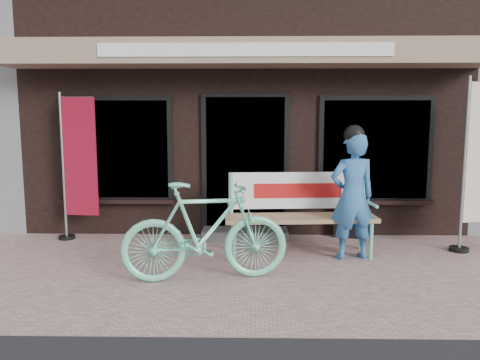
{
  "coord_description": "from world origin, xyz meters",
  "views": [
    {
      "loc": [
        0.06,
        -5.23,
        1.86
      ],
      "look_at": [
        -0.06,
        0.7,
        1.05
      ],
      "focal_mm": 35.0,
      "sensor_mm": 36.0,
      "label": 1
    }
  ],
  "objects_px": {
    "bicycle": "(205,232)",
    "nobori_cream": "(480,162)",
    "person": "(352,194)",
    "bench": "(299,206)",
    "menu_stand": "(350,207)",
    "nobori_red": "(77,165)"
  },
  "relations": [
    {
      "from": "bicycle",
      "to": "nobori_cream",
      "type": "bearing_deg",
      "value": -80.55
    },
    {
      "from": "nobori_cream",
      "to": "person",
      "type": "bearing_deg",
      "value": -179.59
    },
    {
      "from": "bicycle",
      "to": "person",
      "type": "bearing_deg",
      "value": -74.44
    },
    {
      "from": "bench",
      "to": "person",
      "type": "relative_size",
      "value": 1.17
    },
    {
      "from": "bench",
      "to": "person",
      "type": "distance_m",
      "value": 0.74
    },
    {
      "from": "bicycle",
      "to": "menu_stand",
      "type": "relative_size",
      "value": 2.02
    },
    {
      "from": "bicycle",
      "to": "nobori_red",
      "type": "xyz_separation_m",
      "value": [
        -2.07,
        1.76,
        0.57
      ]
    },
    {
      "from": "nobori_red",
      "to": "bench",
      "type": "bearing_deg",
      "value": -6.26
    },
    {
      "from": "nobori_cream",
      "to": "menu_stand",
      "type": "relative_size",
      "value": 2.56
    },
    {
      "from": "nobori_red",
      "to": "nobori_cream",
      "type": "relative_size",
      "value": 0.93
    },
    {
      "from": "bicycle",
      "to": "nobori_red",
      "type": "distance_m",
      "value": 2.77
    },
    {
      "from": "nobori_cream",
      "to": "menu_stand",
      "type": "bearing_deg",
      "value": 146.27
    },
    {
      "from": "person",
      "to": "nobori_red",
      "type": "xyz_separation_m",
      "value": [
        -3.91,
        0.89,
        0.28
      ]
    },
    {
      "from": "bicycle",
      "to": "nobori_red",
      "type": "height_order",
      "value": "nobori_red"
    },
    {
      "from": "nobori_red",
      "to": "nobori_cream",
      "type": "xyz_separation_m",
      "value": [
        5.72,
        -0.48,
        0.09
      ]
    },
    {
      "from": "nobori_red",
      "to": "nobori_cream",
      "type": "height_order",
      "value": "nobori_cream"
    },
    {
      "from": "bench",
      "to": "nobori_cream",
      "type": "bearing_deg",
      "value": -0.56
    },
    {
      "from": "person",
      "to": "menu_stand",
      "type": "height_order",
      "value": "person"
    },
    {
      "from": "bench",
      "to": "bicycle",
      "type": "relative_size",
      "value": 1.08
    },
    {
      "from": "nobori_cream",
      "to": "menu_stand",
      "type": "height_order",
      "value": "nobori_cream"
    },
    {
      "from": "bench",
      "to": "nobori_red",
      "type": "relative_size",
      "value": 0.93
    },
    {
      "from": "nobori_cream",
      "to": "menu_stand",
      "type": "distance_m",
      "value": 1.9
    }
  ]
}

